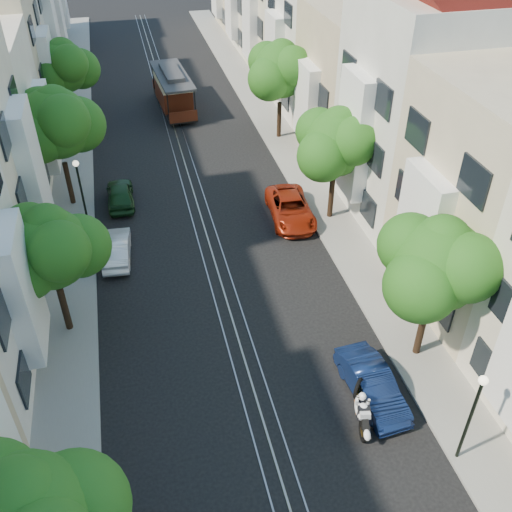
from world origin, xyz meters
TOP-DOWN VIEW (x-y plane):
  - ground at (0.00, 28.00)m, footprint 200.00×200.00m
  - sidewalk_east at (7.25, 28.00)m, footprint 2.50×80.00m
  - sidewalk_west at (-7.25, 28.00)m, footprint 2.50×80.00m
  - rail_left at (-0.55, 28.00)m, footprint 0.06×80.00m
  - rail_slot at (0.00, 28.00)m, footprint 0.06×80.00m
  - rail_right at (0.55, 28.00)m, footprint 0.06×80.00m
  - lane_line at (0.00, 28.00)m, footprint 0.08×80.00m
  - townhouses_east at (11.87, 27.91)m, footprint 7.75×72.00m
  - tree_e_b at (7.26, 8.98)m, footprint 4.93×4.08m
  - tree_e_c at (7.26, 19.98)m, footprint 4.84×3.99m
  - tree_e_d at (7.26, 30.98)m, footprint 5.01×4.16m
  - tree_w_b at (-7.14, 13.98)m, footprint 4.72×3.87m
  - tree_w_c at (-7.14, 24.98)m, footprint 5.13×4.28m
  - tree_w_d at (-7.14, 35.98)m, footprint 4.84×3.99m
  - lamp_east at (6.30, 4.00)m, footprint 0.32×0.32m
  - lamp_west at (-6.30, 22.00)m, footprint 0.32×0.32m
  - sportbike_rider at (3.47, 6.14)m, footprint 0.81×2.13m
  - cable_car at (0.50, 38.10)m, footprint 2.83×7.56m
  - parked_car_e_mid at (4.40, 7.31)m, footprint 1.77×4.20m
  - parked_car_e_far at (4.96, 20.41)m, footprint 2.62×5.06m
  - parked_car_w_mid at (-4.86, 18.89)m, footprint 1.59×3.87m
  - parked_car_w_far at (-4.40, 24.38)m, footprint 1.58×3.85m

SIDE VIEW (x-z plane):
  - ground at x=0.00m, z-range 0.00..0.00m
  - lane_line at x=0.00m, z-range 0.00..0.01m
  - rail_left at x=-0.55m, z-range 0.00..0.02m
  - rail_slot at x=0.00m, z-range 0.00..0.02m
  - rail_right at x=0.55m, z-range 0.00..0.02m
  - sidewalk_east at x=7.25m, z-range 0.00..0.12m
  - sidewalk_west at x=-7.25m, z-range 0.00..0.12m
  - parked_car_w_mid at x=-4.86m, z-range 0.00..1.25m
  - parked_car_w_far at x=-4.40m, z-range 0.00..1.31m
  - parked_car_e_mid at x=4.40m, z-range 0.00..1.35m
  - parked_car_e_far at x=4.96m, z-range 0.00..1.36m
  - sportbike_rider at x=3.47m, z-range 0.10..1.72m
  - cable_car at x=0.50m, z-range 0.26..3.11m
  - lamp_east at x=6.30m, z-range 0.77..4.93m
  - lamp_west at x=-6.30m, z-range 0.77..4.93m
  - tree_w_b at x=-7.14m, z-range 1.26..7.53m
  - tree_e_c at x=7.26m, z-range 1.34..7.86m
  - tree_w_d at x=-7.14m, z-range 1.34..7.86m
  - tree_e_b at x=7.26m, z-range 1.39..8.07m
  - tree_e_d at x=7.26m, z-range 1.44..8.29m
  - tree_w_c at x=-7.14m, z-range 1.52..8.62m
  - townhouses_east at x=11.87m, z-range -0.82..11.18m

